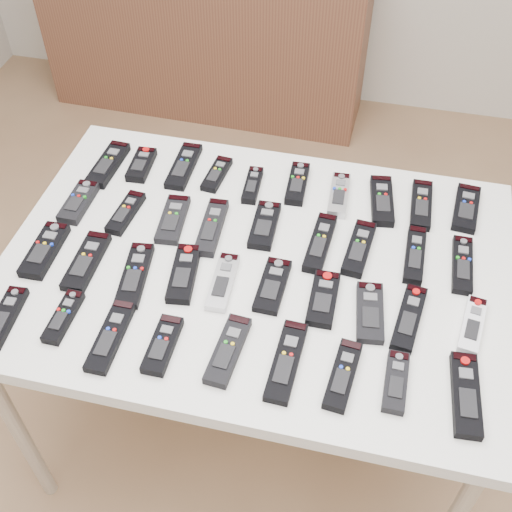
% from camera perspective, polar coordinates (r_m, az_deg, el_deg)
% --- Properties ---
extents(ground, '(4.00, 4.00, 0.00)m').
position_cam_1_polar(ground, '(2.21, 1.67, -15.04)').
color(ground, '#866344').
rests_on(ground, ground).
extents(table, '(1.25, 0.88, 0.78)m').
position_cam_1_polar(table, '(1.63, -0.00, -1.87)').
color(table, white).
rests_on(table, ground).
extents(sideboard, '(1.57, 0.42, 0.78)m').
position_cam_1_polar(sideboard, '(3.33, -4.57, 18.98)').
color(sideboard, '#552F22').
rests_on(sideboard, ground).
extents(remote_0, '(0.06, 0.19, 0.02)m').
position_cam_1_polar(remote_0, '(1.89, -13.00, 7.95)').
color(remote_0, black).
rests_on(remote_0, table).
extents(remote_1, '(0.06, 0.14, 0.02)m').
position_cam_1_polar(remote_1, '(1.87, -10.15, 7.99)').
color(remote_1, black).
rests_on(remote_1, table).
extents(remote_2, '(0.06, 0.19, 0.02)m').
position_cam_1_polar(remote_2, '(1.85, -6.44, 7.94)').
color(remote_2, black).
rests_on(remote_2, table).
extents(remote_3, '(0.06, 0.15, 0.02)m').
position_cam_1_polar(remote_3, '(1.82, -3.51, 7.27)').
color(remote_3, black).
rests_on(remote_3, table).
extents(remote_4, '(0.05, 0.14, 0.02)m').
position_cam_1_polar(remote_4, '(1.77, -0.32, 6.31)').
color(remote_4, black).
rests_on(remote_4, table).
extents(remote_5, '(0.06, 0.16, 0.02)m').
position_cam_1_polar(remote_5, '(1.78, 3.70, 6.44)').
color(remote_5, black).
rests_on(remote_5, table).
extents(remote_6, '(0.06, 0.16, 0.02)m').
position_cam_1_polar(remote_6, '(1.76, 7.39, 5.39)').
color(remote_6, '#B7B7BC').
rests_on(remote_6, table).
extents(remote_7, '(0.08, 0.19, 0.02)m').
position_cam_1_polar(remote_7, '(1.76, 11.13, 4.84)').
color(remote_7, black).
rests_on(remote_7, table).
extents(remote_8, '(0.06, 0.18, 0.02)m').
position_cam_1_polar(remote_8, '(1.77, 14.48, 4.44)').
color(remote_8, black).
rests_on(remote_8, table).
extents(remote_9, '(0.07, 0.18, 0.02)m').
position_cam_1_polar(remote_9, '(1.80, 18.18, 4.06)').
color(remote_9, black).
rests_on(remote_9, table).
extents(remote_10, '(0.06, 0.16, 0.02)m').
position_cam_1_polar(remote_10, '(1.79, -15.49, 4.64)').
color(remote_10, black).
rests_on(remote_10, table).
extents(remote_11, '(0.06, 0.16, 0.02)m').
position_cam_1_polar(remote_11, '(1.73, -11.50, 3.79)').
color(remote_11, black).
rests_on(remote_11, table).
extents(remote_12, '(0.08, 0.17, 0.02)m').
position_cam_1_polar(remote_12, '(1.69, -7.40, 3.25)').
color(remote_12, black).
rests_on(remote_12, table).
extents(remote_13, '(0.06, 0.20, 0.02)m').
position_cam_1_polar(remote_13, '(1.66, -3.95, 2.58)').
color(remote_13, black).
rests_on(remote_13, table).
extents(remote_14, '(0.07, 0.16, 0.02)m').
position_cam_1_polar(remote_14, '(1.66, 0.77, 2.75)').
color(remote_14, black).
rests_on(remote_14, table).
extents(remote_15, '(0.06, 0.20, 0.02)m').
position_cam_1_polar(remote_15, '(1.62, 5.71, 1.16)').
color(remote_15, black).
rests_on(remote_15, table).
extents(remote_16, '(0.07, 0.19, 0.02)m').
position_cam_1_polar(remote_16, '(1.62, 9.14, 0.68)').
color(remote_16, black).
rests_on(remote_16, table).
extents(remote_17, '(0.05, 0.19, 0.02)m').
position_cam_1_polar(remote_17, '(1.63, 13.94, 0.11)').
color(remote_17, black).
rests_on(remote_17, table).
extents(remote_18, '(0.05, 0.18, 0.02)m').
position_cam_1_polar(remote_18, '(1.64, 17.87, -0.74)').
color(remote_18, black).
rests_on(remote_18, table).
extents(remote_19, '(0.07, 0.18, 0.02)m').
position_cam_1_polar(remote_19, '(1.68, -18.27, 0.50)').
color(remote_19, black).
rests_on(remote_19, table).
extents(remote_20, '(0.06, 0.19, 0.02)m').
position_cam_1_polar(remote_20, '(1.62, -14.84, -0.47)').
color(remote_20, black).
rests_on(remote_20, table).
extents(remote_21, '(0.08, 0.20, 0.02)m').
position_cam_1_polar(remote_21, '(1.57, -10.71, -1.65)').
color(remote_21, black).
rests_on(remote_21, table).
extents(remote_22, '(0.08, 0.18, 0.02)m').
position_cam_1_polar(remote_22, '(1.55, -6.44, -1.56)').
color(remote_22, black).
rests_on(remote_22, table).
extents(remote_23, '(0.06, 0.17, 0.02)m').
position_cam_1_polar(remote_23, '(1.53, -2.97, -2.31)').
color(remote_23, '#B7B7BC').
rests_on(remote_23, table).
extents(remote_24, '(0.06, 0.16, 0.02)m').
position_cam_1_polar(remote_24, '(1.52, 1.48, -2.65)').
color(remote_24, black).
rests_on(remote_24, table).
extents(remote_25, '(0.06, 0.16, 0.02)m').
position_cam_1_polar(remote_25, '(1.50, 6.00, -3.80)').
color(remote_25, black).
rests_on(remote_25, table).
extents(remote_26, '(0.08, 0.17, 0.02)m').
position_cam_1_polar(remote_26, '(1.49, 10.09, -4.96)').
color(remote_26, black).
rests_on(remote_26, table).
extents(remote_27, '(0.07, 0.19, 0.02)m').
position_cam_1_polar(remote_27, '(1.50, 13.44, -5.36)').
color(remote_27, black).
rests_on(remote_27, table).
extents(remote_28, '(0.07, 0.16, 0.02)m').
position_cam_1_polar(remote_28, '(1.52, 18.68, -5.85)').
color(remote_28, silver).
rests_on(remote_28, table).
extents(remote_29, '(0.06, 0.17, 0.02)m').
position_cam_1_polar(remote_29, '(1.57, -21.42, -5.09)').
color(remote_29, black).
rests_on(remote_29, table).
extents(remote_30, '(0.04, 0.15, 0.02)m').
position_cam_1_polar(remote_30, '(1.52, -16.75, -5.19)').
color(remote_30, black).
rests_on(remote_30, table).
extents(remote_31, '(0.05, 0.19, 0.02)m').
position_cam_1_polar(remote_31, '(1.46, -12.80, -6.97)').
color(remote_31, black).
rests_on(remote_31, table).
extents(remote_32, '(0.05, 0.15, 0.02)m').
position_cam_1_polar(remote_32, '(1.43, -8.31, -7.83)').
color(remote_32, black).
rests_on(remote_32, table).
extents(remote_33, '(0.07, 0.18, 0.02)m').
position_cam_1_polar(remote_33, '(1.41, -2.51, -8.36)').
color(remote_33, black).
rests_on(remote_33, table).
extents(remote_34, '(0.06, 0.21, 0.02)m').
position_cam_1_polar(remote_34, '(1.39, 2.71, -9.33)').
color(remote_34, black).
rests_on(remote_34, table).
extents(remote_35, '(0.06, 0.17, 0.02)m').
position_cam_1_polar(remote_35, '(1.38, 7.72, -10.45)').
color(remote_35, black).
rests_on(remote_35, table).
extents(remote_36, '(0.05, 0.15, 0.02)m').
position_cam_1_polar(remote_36, '(1.39, 12.33, -10.88)').
color(remote_36, black).
rests_on(remote_36, table).
extents(remote_37, '(0.07, 0.20, 0.02)m').
position_cam_1_polar(remote_37, '(1.41, 18.15, -11.62)').
color(remote_37, black).
rests_on(remote_37, table).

